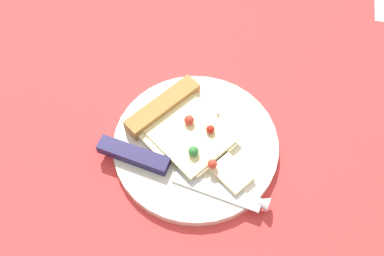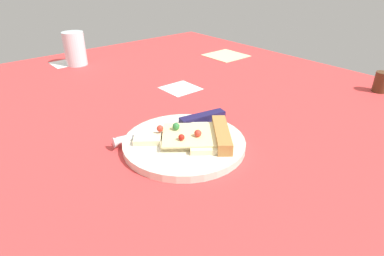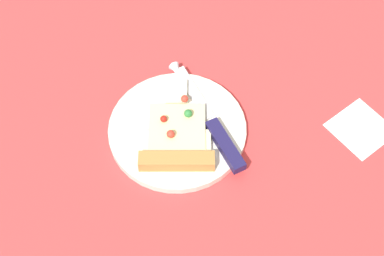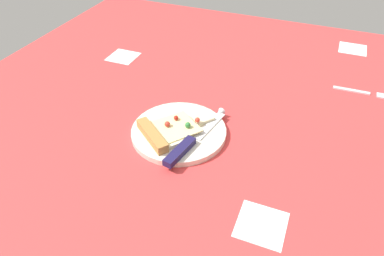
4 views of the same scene
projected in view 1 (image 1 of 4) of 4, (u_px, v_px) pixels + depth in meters
ground_plane at (227, 201)px, 63.83cm from camera, size 150.89×150.89×3.00cm
plate at (196, 145)px, 65.64cm from camera, size 22.97×22.97×1.42cm
pizza_slice at (184, 128)px, 65.27cm from camera, size 16.85×18.52×2.68cm
knife at (165, 167)px, 62.53cm from camera, size 6.75×23.95×2.45cm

